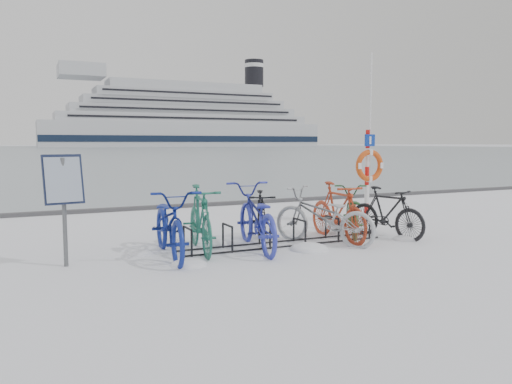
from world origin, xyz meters
TOP-DOWN VIEW (x-y plane):
  - ground at (0.00, 0.00)m, footprint 900.00×900.00m
  - ice_sheet at (0.00, 155.00)m, footprint 400.00×298.00m
  - quay_edge at (0.00, 5.90)m, footprint 400.00×0.25m
  - bike_rack at (0.00, 0.00)m, footprint 4.00×0.48m
  - info_board at (-3.72, -0.06)m, footprint 0.59×0.30m
  - lifebuoy_station at (3.11, 1.54)m, footprint 0.76×0.22m
  - cruise_ferry at (61.88, 211.14)m, footprint 124.41×23.49m
  - bike_0 at (-2.11, -0.04)m, footprint 0.96×2.29m
  - bike_1 at (-1.53, 0.15)m, footprint 0.83×2.02m
  - bike_2 at (-0.57, -0.07)m, footprint 1.15×2.36m
  - bike_3 at (-0.26, 0.36)m, footprint 1.06×1.73m
  - bike_4 at (0.75, -0.20)m, footprint 1.64×2.15m
  - bike_5 at (1.23, 0.04)m, footprint 0.57×1.92m
  - bike_6 at (1.82, 0.40)m, footprint 1.58×2.00m
  - bike_7 at (2.26, -0.16)m, footprint 0.94×1.79m
  - snow_drifts at (0.13, -0.18)m, footprint 5.95×1.96m

SIDE VIEW (x-z plane):
  - ground at x=0.00m, z-range 0.00..0.00m
  - snow_drifts at x=0.13m, z-range -0.12..0.12m
  - ice_sheet at x=0.00m, z-range 0.00..0.02m
  - quay_edge at x=0.00m, z-range 0.00..0.10m
  - bike_rack at x=0.00m, z-range -0.05..0.41m
  - bike_3 at x=-0.26m, z-range 0.00..1.01m
  - bike_6 at x=1.82m, z-range 0.00..1.01m
  - bike_7 at x=2.26m, z-range 0.00..1.03m
  - bike_4 at x=0.75m, z-range 0.00..1.08m
  - bike_5 at x=1.23m, z-range 0.00..1.15m
  - bike_0 at x=-2.11m, z-range 0.00..1.17m
  - bike_1 at x=-1.53m, z-range 0.00..1.18m
  - bike_2 at x=-0.57m, z-range 0.00..1.19m
  - info_board at x=-3.72m, z-range 0.38..2.07m
  - lifebuoy_station at x=3.11m, z-range -0.65..3.30m
  - cruise_ferry at x=61.88m, z-range -9.31..31.57m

